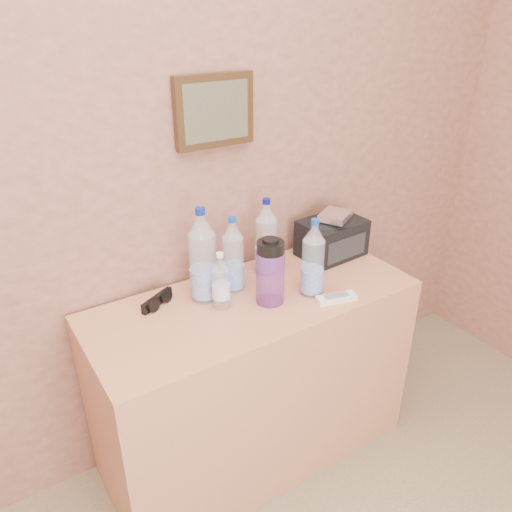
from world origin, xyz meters
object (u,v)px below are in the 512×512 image
Objects in this scene: toiletry_bag at (332,236)px; foil_packet at (335,216)px; sunglasses at (157,300)px; ac_remote at (336,298)px; pet_large_d at (313,262)px; pet_large_a at (203,260)px; dresser at (254,379)px; nalgene_bottle at (270,271)px; pet_large_b at (233,258)px; pet_large_c at (266,240)px; pet_small at (221,284)px.

toiletry_bag is 0.11m from foil_packet.
toiletry_bag is (0.78, -0.03, 0.07)m from sunglasses.
pet_large_d is at bearing 130.52° from ac_remote.
pet_large_a is 1.19× the size of pet_large_d.
foil_packet is at bearing 11.60° from dresser.
foil_packet is at bearing 18.75° from nalgene_bottle.
nalgene_bottle reaches higher than foil_packet.
toiletry_bag reaches higher than sunglasses.
dresser is 4.20× the size of pet_large_b.
pet_large_c reaches higher than dresser.
toiletry_bag is at bearing 14.35° from dresser.
foil_packet is at bearing -10.13° from pet_large_c.
foil_packet is at bearing -1.05° from pet_large_b.
dresser is 0.57m from pet_large_a.
sunglasses is (-0.19, 0.13, -0.07)m from pet_small.
pet_large_d reaches higher than toiletry_bag.
foil_packet is at bearing 7.52° from pet_small.
pet_large_b is 1.37× the size of pet_small.
pet_large_c is at bearing 101.84° from pet_large_d.
pet_small is at bearing -62.66° from sunglasses.
pet_large_c is (0.30, 0.05, -0.02)m from pet_large_a.
pet_large_d reaches higher than nalgene_bottle.
nalgene_bottle reaches higher than pet_small.
pet_large_d is at bearing -22.92° from dresser.
sunglasses is (-0.17, 0.05, -0.14)m from pet_large_a.
pet_large_d is 0.34m from pet_small.
pet_large_a is 2.78× the size of foil_packet.
pet_large_a reaches higher than toiletry_bag.
ac_remote is (0.09, -0.32, -0.13)m from pet_large_c.
sunglasses is (-0.32, 0.15, 0.40)m from dresser.
pet_large_a is 2.37× the size of sunglasses.
ac_remote is 1.17× the size of foil_packet.
pet_large_a is 1.42× the size of nalgene_bottle.
pet_large_d is 0.17m from nalgene_bottle.
pet_small is at bearing 158.56° from nalgene_bottle.
dresser is at bearing -7.41° from pet_small.
pet_large_c is 0.32m from toiletry_bag.
dresser is at bearing 159.37° from ac_remote.
sunglasses reaches higher than ac_remote.
nalgene_bottle is (0.16, -0.06, 0.03)m from pet_small.
pet_small reaches higher than foil_packet.
sunglasses is at bearing 155.68° from pet_large_d.
foil_packet reaches higher than ac_remote.
foil_packet is at bearing 34.95° from pet_large_d.
pet_large_a is at bearing 141.62° from nalgene_bottle.
pet_small is 0.59m from foil_packet.
foil_packet is at bearing -31.90° from sunglasses.
pet_large_c reaches higher than sunglasses.
nalgene_bottle is 0.27m from ac_remote.
pet_large_a is 0.24m from nalgene_bottle.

